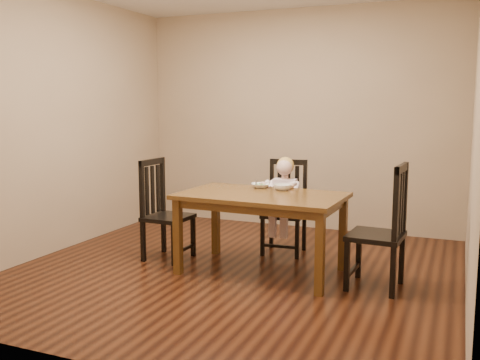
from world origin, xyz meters
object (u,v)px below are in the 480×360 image
at_px(chair_left, 164,211).
at_px(toddler, 284,196).
at_px(bowl_peas, 261,186).
at_px(bowl_veg, 282,187).
at_px(chair_child, 285,208).
at_px(chair_right, 383,229).
at_px(dining_table, 262,203).

xyz_separation_m(chair_left, toddler, (1.05, 0.65, 0.12)).
bearing_deg(bowl_peas, bowl_veg, -10.84).
bearing_deg(bowl_peas, toddler, 71.99).
distance_m(chair_left, bowl_veg, 1.22).
xyz_separation_m(toddler, bowl_veg, (0.12, -0.42, 0.16)).
relative_size(chair_child, chair_right, 0.91).
distance_m(chair_child, chair_right, 1.34).
relative_size(dining_table, chair_right, 1.42).
bearing_deg(bowl_veg, chair_left, -169.14).
bearing_deg(chair_right, bowl_peas, 78.06).
bearing_deg(dining_table, toddler, 90.55).
xyz_separation_m(dining_table, bowl_veg, (0.11, 0.27, 0.11)).
xyz_separation_m(dining_table, chair_left, (-1.06, 0.05, -0.17)).
xyz_separation_m(chair_child, chair_right, (1.10, -0.77, 0.04)).
distance_m(chair_right, bowl_peas, 1.29).
bearing_deg(chair_left, bowl_veg, 102.60).
relative_size(chair_right, bowl_peas, 5.89).
height_order(chair_child, chair_left, chair_left).
xyz_separation_m(dining_table, toddler, (-0.01, 0.69, -0.05)).
height_order(chair_child, toddler, chair_child).
bearing_deg(chair_child, dining_table, 86.81).
bearing_deg(toddler, chair_left, 27.53).
height_order(chair_child, bowl_veg, chair_child).
bearing_deg(dining_table, chair_child, 90.78).
relative_size(chair_child, chair_left, 0.97).
bearing_deg(chair_child, chair_right, 141.02).
relative_size(toddler, bowl_peas, 2.99).
bearing_deg(toddler, bowl_peas, 68.03).
xyz_separation_m(dining_table, chair_right, (1.09, -0.03, -0.14)).
bearing_deg(bowl_veg, dining_table, -111.95).
bearing_deg(dining_table, bowl_veg, 68.05).
xyz_separation_m(chair_left, bowl_peas, (0.93, 0.27, 0.28)).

